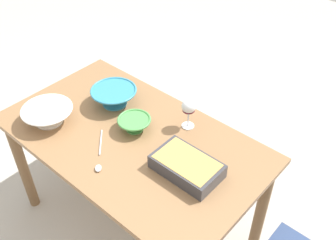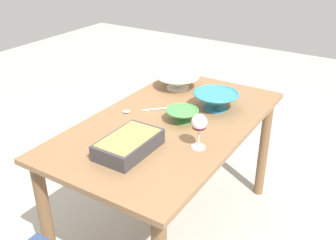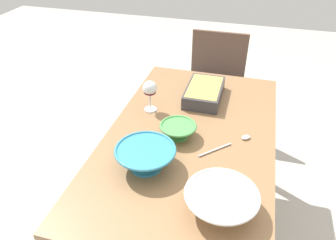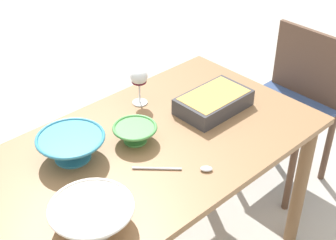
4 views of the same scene
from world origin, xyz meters
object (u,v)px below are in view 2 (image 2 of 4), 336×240
small_bowl (182,115)px  serving_bowl (178,81)px  casserole_dish (129,144)px  wine_glass (199,124)px  dining_table (171,139)px  serving_spoon (139,110)px  mixing_bowl (216,100)px

small_bowl → serving_bowl: serving_bowl is taller
small_bowl → casserole_dish: bearing=172.4°
wine_glass → casserole_dish: (-0.19, 0.25, -0.08)m
dining_table → serving_spoon: bearing=89.1°
wine_glass → small_bowl: 0.28m
wine_glass → serving_bowl: bearing=38.1°
mixing_bowl → small_bowl: bearing=161.4°
mixing_bowl → serving_spoon: bearing=127.2°
small_bowl → serving_bowl: (0.38, 0.25, 0.01)m
dining_table → mixing_bowl: size_ratio=5.39×
serving_bowl → wine_glass: bearing=-141.9°
wine_glass → serving_spoon: bearing=70.0°
mixing_bowl → serving_bowl: mixing_bowl is taller
wine_glass → small_bowl: size_ratio=0.98×
mixing_bowl → serving_spoon: (-0.26, 0.34, -0.05)m
casserole_dish → mixing_bowl: 0.63m
casserole_dish → serving_spoon: casserole_dish is taller
wine_glass → casserole_dish: bearing=128.1°
mixing_bowl → serving_bowl: size_ratio=0.95×
dining_table → small_bowl: 0.16m
casserole_dish → dining_table: bearing=0.3°
mixing_bowl → small_bowl: mixing_bowl is taller
casserole_dish → serving_bowl: (0.76, 0.20, 0.01)m
serving_bowl → serving_spoon: serving_bowl is taller
dining_table → mixing_bowl: bearing=-26.8°
dining_table → small_bowl: size_ratio=7.87×
mixing_bowl → wine_glass: bearing=-164.4°
wine_glass → small_bowl: wine_glass is taller
wine_glass → serving_bowl: size_ratio=0.64×
casserole_dish → small_bowl: size_ratio=1.79×
dining_table → casserole_dish: bearing=-179.7°
dining_table → serving_bowl: bearing=25.9°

